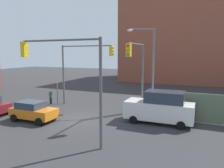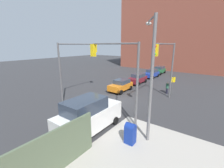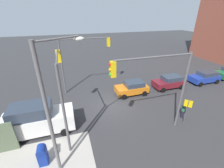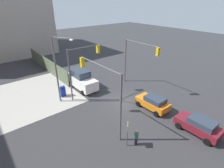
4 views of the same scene
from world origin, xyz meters
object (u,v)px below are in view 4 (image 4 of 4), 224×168
(street_lamp_corner, at_px, (58,66))
(hatchback_maroon, at_px, (199,125))
(traffic_signal_ne_corner, at_px, (82,63))
(coupe_orange, at_px, (153,102))
(traffic_signal_nw_corner, at_px, (103,85))
(pedestrian_crossing, at_px, (136,137))
(van_white_delivery, at_px, (81,79))
(traffic_signal_se_corner, at_px, (137,55))
(mailbox_blue, at_px, (63,91))

(street_lamp_corner, bearing_deg, hatchback_maroon, -150.75)
(traffic_signal_ne_corner, distance_m, coupe_orange, 9.67)
(traffic_signal_nw_corner, distance_m, pedestrian_crossing, 5.38)
(street_lamp_corner, height_order, pedestrian_crossing, street_lamp_corner)
(hatchback_maroon, bearing_deg, coupe_orange, 1.06)
(traffic_signal_nw_corner, xyz_separation_m, van_white_delivery, (8.88, -2.70, -3.39))
(van_white_delivery, bearing_deg, pedestrian_crossing, 170.95)
(traffic_signal_ne_corner, relative_size, street_lamp_corner, 0.81)
(traffic_signal_se_corner, bearing_deg, traffic_signal_ne_corner, 72.78)
(traffic_signal_ne_corner, bearing_deg, mailbox_blue, 52.07)
(traffic_signal_ne_corner, height_order, pedestrian_crossing, traffic_signal_ne_corner)
(traffic_signal_nw_corner, distance_m, van_white_delivery, 9.88)
(traffic_signal_se_corner, height_order, hatchback_maroon, traffic_signal_se_corner)
(street_lamp_corner, bearing_deg, traffic_signal_ne_corner, -97.90)
(van_white_delivery, height_order, pedestrian_crossing, van_white_delivery)
(traffic_signal_nw_corner, distance_m, traffic_signal_se_corner, 10.00)
(pedestrian_crossing, bearing_deg, hatchback_maroon, 117.17)
(traffic_signal_nw_corner, distance_m, street_lamp_corner, 7.10)
(traffic_signal_ne_corner, xyz_separation_m, van_white_delivery, (2.25, -1.02, -3.29))
(traffic_signal_nw_corner, relative_size, street_lamp_corner, 0.81)
(traffic_signal_ne_corner, relative_size, coupe_orange, 1.70)
(traffic_signal_nw_corner, relative_size, pedestrian_crossing, 4.19)
(hatchback_maroon, bearing_deg, traffic_signal_nw_corner, 45.16)
(traffic_signal_se_corner, xyz_separation_m, street_lamp_corner, (2.65, 10.10, 0.05))
(traffic_signal_se_corner, bearing_deg, hatchback_maroon, 166.16)
(traffic_signal_se_corner, distance_m, hatchback_maroon, 11.65)
(mailbox_blue, height_order, van_white_delivery, van_white_delivery)
(traffic_signal_nw_corner, height_order, coupe_orange, traffic_signal_nw_corner)
(mailbox_blue, bearing_deg, coupe_orange, -144.10)
(hatchback_maroon, height_order, pedestrian_crossing, hatchback_maroon)
(pedestrian_crossing, bearing_deg, traffic_signal_se_corner, -173.65)
(traffic_signal_se_corner, xyz_separation_m, pedestrian_crossing, (-8.03, 8.30, -3.86))
(traffic_signal_se_corner, distance_m, traffic_signal_ne_corner, 7.66)
(mailbox_blue, height_order, coupe_orange, coupe_orange)
(pedestrian_crossing, bearing_deg, mailbox_blue, -122.00)
(hatchback_maroon, distance_m, pedestrian_crossing, 6.26)
(street_lamp_corner, height_order, mailbox_blue, street_lamp_corner)
(street_lamp_corner, relative_size, van_white_delivery, 1.48)
(traffic_signal_se_corner, height_order, coupe_orange, traffic_signal_se_corner)
(traffic_signal_ne_corner, xyz_separation_m, coupe_orange, (-7.65, -4.59, -3.73))
(traffic_signal_nw_corner, distance_m, traffic_signal_ne_corner, 6.84)
(van_white_delivery, bearing_deg, traffic_signal_nw_corner, 163.08)
(traffic_signal_se_corner, xyz_separation_m, hatchback_maroon, (-10.69, 2.63, -3.81))
(mailbox_blue, distance_m, coupe_orange, 11.54)
(traffic_signal_nw_corner, distance_m, hatchback_maroon, 9.76)
(street_lamp_corner, bearing_deg, traffic_signal_se_corner, -104.72)
(street_lamp_corner, xyz_separation_m, hatchback_maroon, (-13.34, -7.47, -3.86))
(hatchback_maroon, height_order, van_white_delivery, van_white_delivery)
(traffic_signal_se_corner, distance_m, van_white_delivery, 8.46)
(coupe_orange, relative_size, hatchback_maroon, 0.94)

